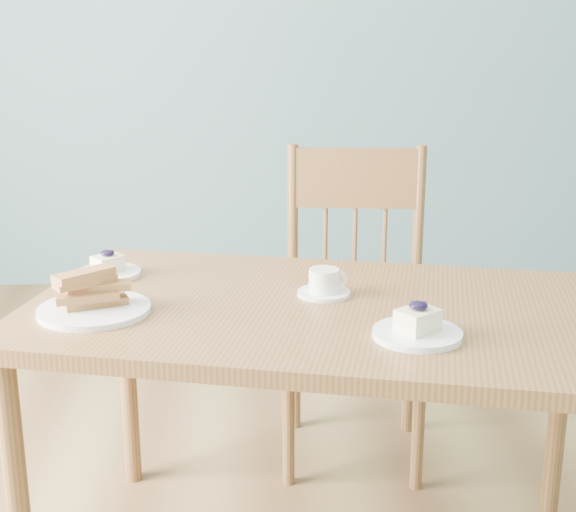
{
  "coord_description": "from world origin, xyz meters",
  "views": [
    {
      "loc": [
        -0.31,
        -1.47,
        1.25
      ],
      "look_at": [
        -0.19,
        0.22,
        0.77
      ],
      "focal_mm": 50.0,
      "sensor_mm": 36.0,
      "label": 1
    }
  ],
  "objects_px": {
    "coffee_cup": "(324,284)",
    "cheesecake_plate_far": "(108,269)",
    "dining_chair": "(354,304)",
    "cheesecake_plate_near": "(417,328)",
    "dining_table": "(317,334)",
    "biscotti_plate": "(94,300)"
  },
  "relations": [
    {
      "from": "cheesecake_plate_far",
      "to": "biscotti_plate",
      "type": "bearing_deg",
      "value": -88.39
    },
    {
      "from": "cheesecake_plate_near",
      "to": "biscotti_plate",
      "type": "distance_m",
      "value": 0.68
    },
    {
      "from": "dining_chair",
      "to": "coffee_cup",
      "type": "height_order",
      "value": "dining_chair"
    },
    {
      "from": "dining_chair",
      "to": "cheesecake_plate_near",
      "type": "relative_size",
      "value": 5.27
    },
    {
      "from": "coffee_cup",
      "to": "biscotti_plate",
      "type": "distance_m",
      "value": 0.51
    },
    {
      "from": "coffee_cup",
      "to": "biscotti_plate",
      "type": "relative_size",
      "value": 0.51
    },
    {
      "from": "cheesecake_plate_near",
      "to": "dining_chair",
      "type": "bearing_deg",
      "value": 90.09
    },
    {
      "from": "dining_table",
      "to": "biscotti_plate",
      "type": "relative_size",
      "value": 5.88
    },
    {
      "from": "cheesecake_plate_far",
      "to": "coffee_cup",
      "type": "relative_size",
      "value": 1.28
    },
    {
      "from": "cheesecake_plate_far",
      "to": "biscotti_plate",
      "type": "xyz_separation_m",
      "value": [
        0.01,
        -0.27,
        0.01
      ]
    },
    {
      "from": "dining_table",
      "to": "cheesecake_plate_near",
      "type": "relative_size",
      "value": 7.98
    },
    {
      "from": "dining_table",
      "to": "biscotti_plate",
      "type": "distance_m",
      "value": 0.49
    },
    {
      "from": "coffee_cup",
      "to": "biscotti_plate",
      "type": "xyz_separation_m",
      "value": [
        -0.5,
        -0.08,
        0.0
      ]
    },
    {
      "from": "dining_table",
      "to": "cheesecake_plate_far",
      "type": "bearing_deg",
      "value": 167.21
    },
    {
      "from": "cheesecake_plate_near",
      "to": "coffee_cup",
      "type": "bearing_deg",
      "value": 119.19
    },
    {
      "from": "cheesecake_plate_near",
      "to": "coffee_cup",
      "type": "relative_size",
      "value": 1.45
    },
    {
      "from": "dining_chair",
      "to": "cheesecake_plate_far",
      "type": "relative_size",
      "value": 5.95
    },
    {
      "from": "dining_chair",
      "to": "biscotti_plate",
      "type": "distance_m",
      "value": 0.91
    },
    {
      "from": "dining_table",
      "to": "coffee_cup",
      "type": "relative_size",
      "value": 11.59
    },
    {
      "from": "dining_table",
      "to": "cheesecake_plate_far",
      "type": "height_order",
      "value": "cheesecake_plate_far"
    },
    {
      "from": "dining_table",
      "to": "biscotti_plate",
      "type": "bearing_deg",
      "value": -163.64
    },
    {
      "from": "coffee_cup",
      "to": "cheesecake_plate_far",
      "type": "bearing_deg",
      "value": 153.95
    }
  ]
}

